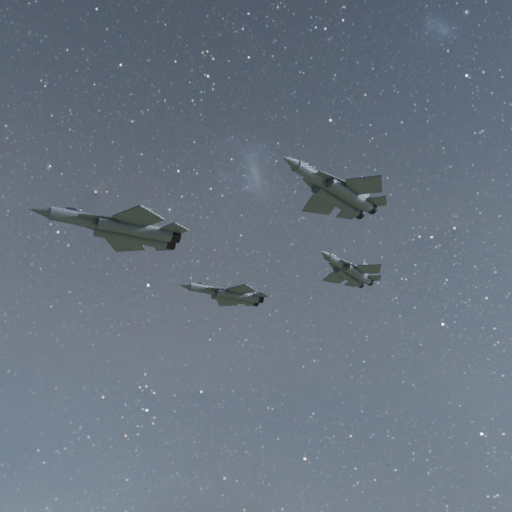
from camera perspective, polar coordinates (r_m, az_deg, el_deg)
jet_lead at (r=77.87m, az=-12.70°, el=2.60°), size 19.58×13.69×4.93m
jet_left at (r=98.63m, az=-2.62°, el=-3.68°), size 15.26×10.75×3.86m
jet_right at (r=73.24m, az=7.66°, el=6.11°), size 16.91×11.45×4.26m
jet_slot at (r=96.76m, az=8.85°, el=-1.44°), size 15.01×9.88×3.85m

